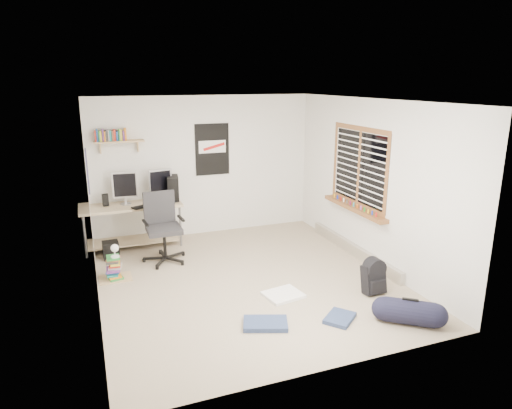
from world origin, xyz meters
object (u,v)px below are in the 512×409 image
object	(u,v)px
desk	(132,225)
backpack	(373,279)
office_chair	(164,231)
book_stack	(115,269)
duffel_bag	(409,313)

from	to	relation	value
desk	backpack	size ratio (longest dim) A/B	4.30
office_chair	book_stack	size ratio (longest dim) A/B	2.65
office_chair	backpack	bearing A→B (deg)	-45.27
backpack	book_stack	world-z (taller)	backpack
desk	book_stack	xyz separation A→B (m)	(-0.39, -1.29, -0.21)
office_chair	duffel_bag	size ratio (longest dim) A/B	1.89
book_stack	backpack	bearing A→B (deg)	-27.96
backpack	book_stack	size ratio (longest dim) A/B	0.93
office_chair	book_stack	bearing A→B (deg)	-157.02
desk	book_stack	bearing A→B (deg)	-115.95
backpack	duffel_bag	xyz separation A→B (m)	(-0.07, -0.82, -0.06)
backpack	desk	bearing A→B (deg)	132.59
desk	duffel_bag	distance (m)	4.69
desk	book_stack	size ratio (longest dim) A/B	4.01
backpack	office_chair	bearing A→B (deg)	138.33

